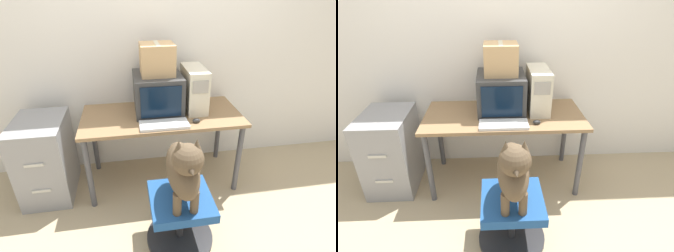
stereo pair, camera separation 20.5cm
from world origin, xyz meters
TOP-DOWN VIEW (x-y plane):
  - ground_plane at (0.00, 0.00)m, footprint 12.00×12.00m
  - wall_back at (0.00, 0.72)m, footprint 8.00×0.05m
  - desk at (0.00, 0.33)m, footprint 1.43×0.65m
  - crt_monitor at (-0.02, 0.42)m, footprint 0.42×0.45m
  - pc_tower at (0.31, 0.41)m, footprint 0.18×0.42m
  - keyboard at (-0.01, 0.10)m, footprint 0.41×0.17m
  - computer_mouse at (0.27, 0.12)m, footprint 0.07×0.04m
  - office_chair at (0.02, -0.43)m, footprint 0.51×0.51m
  - dog at (0.02, -0.47)m, footprint 0.21×0.51m
  - filing_cabinet at (-1.06, 0.31)m, footprint 0.42×0.58m
  - cardboard_box at (-0.02, 0.42)m, footprint 0.29×0.27m

SIDE VIEW (x-z plane):
  - ground_plane at x=0.00m, z-range 0.00..0.00m
  - office_chair at x=0.02m, z-range 0.01..0.45m
  - filing_cabinet at x=-1.06m, z-range 0.00..0.76m
  - desk at x=0.00m, z-range 0.28..1.01m
  - dog at x=0.02m, z-range 0.44..1.00m
  - keyboard at x=-0.01m, z-range 0.73..0.76m
  - computer_mouse at x=0.27m, z-range 0.73..0.77m
  - crt_monitor at x=-0.02m, z-range 0.73..1.07m
  - pc_tower at x=0.31m, z-range 0.73..1.12m
  - cardboard_box at x=-0.02m, z-range 1.07..1.34m
  - wall_back at x=0.00m, z-range 0.00..2.60m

